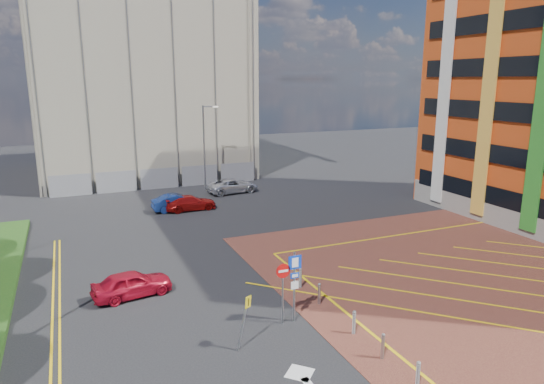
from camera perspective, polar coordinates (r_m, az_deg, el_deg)
ground at (r=21.11m, az=2.55°, el=-16.32°), size 140.00×140.00×0.00m
forecourt at (r=29.45m, az=28.27°, el=-9.13°), size 26.00×26.00×0.02m
lamp_back at (r=46.54m, az=-7.90°, el=5.58°), size 1.53×0.16×8.00m
sign_cluster at (r=21.15m, az=2.17°, el=-10.35°), size 1.17×0.12×3.20m
warning_sign at (r=19.41m, az=-3.22°, el=-14.35°), size 0.69×0.40×2.25m
bollard_row at (r=20.65m, az=10.65°, el=-15.79°), size 0.14×11.14×0.90m
construction_building at (r=57.10m, az=-15.49°, el=13.30°), size 21.20×19.20×22.00m
construction_fence at (r=48.32m, az=-11.93°, el=1.66°), size 21.60×0.06×2.00m
car_red_left at (r=24.98m, az=-16.14°, el=-10.33°), size 4.01×2.13×1.30m
car_blue_back at (r=39.87m, az=-11.05°, el=-1.20°), size 4.11×1.53×1.34m
car_red_back at (r=39.83m, az=-9.62°, el=-1.25°), size 4.27×1.85×1.22m
car_silver_back at (r=45.41m, az=-4.67°, el=0.74°), size 5.02×2.78×1.33m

